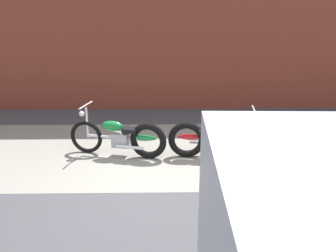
# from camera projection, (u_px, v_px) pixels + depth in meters

# --- Properties ---
(ground_plane) EXTENTS (80.00, 80.00, 0.00)m
(ground_plane) POSITION_uv_depth(u_px,v_px,m) (161.00, 193.00, 5.83)
(ground_plane) COLOR #47474C
(sidewalk_slab) EXTENTS (36.00, 3.50, 0.01)m
(sidewalk_slab) POSITION_uv_depth(u_px,v_px,m) (161.00, 151.00, 7.49)
(sidewalk_slab) COLOR gray
(sidewalk_slab) RESTS_ON ground
(brick_building_wall) EXTENTS (36.00, 0.50, 4.99)m
(brick_building_wall) POSITION_uv_depth(u_px,v_px,m) (161.00, 19.00, 9.96)
(brick_building_wall) COLOR brown
(brick_building_wall) RESTS_ON ground
(motorcycle_green) EXTENTS (1.97, 0.74, 1.03)m
(motorcycle_green) POSITION_uv_depth(u_px,v_px,m) (124.00, 137.00, 7.12)
(motorcycle_green) COLOR black
(motorcycle_green) RESTS_ON ground
(motorcycle_red) EXTENTS (2.00, 0.61, 1.03)m
(motorcycle_red) POSITION_uv_depth(u_px,v_px,m) (212.00, 139.00, 7.03)
(motorcycle_red) COLOR black
(motorcycle_red) RESTS_ON ground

